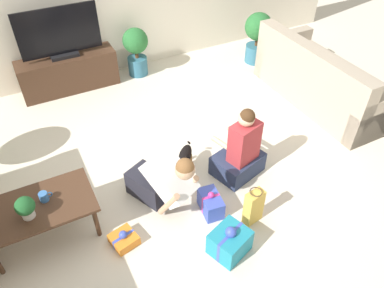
{
  "coord_description": "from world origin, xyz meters",
  "views": [
    {
      "loc": [
        -1.26,
        -2.7,
        3.02
      ],
      "look_at": [
        0.11,
        -0.05,
        0.45
      ],
      "focal_mm": 35.0,
      "sensor_mm": 36.0,
      "label": 1
    }
  ],
  "objects_px": {
    "sofa_right": "(323,82)",
    "potted_plant_back_right": "(136,49)",
    "potted_plant_corner_right": "(258,34)",
    "tabletop_plant": "(25,207)",
    "mug": "(44,197)",
    "gift_box_a": "(211,203)",
    "gift_box_b": "(230,242)",
    "coffee_table": "(38,209)",
    "gift_box_c": "(124,239)",
    "tv_console": "(69,73)",
    "tv": "(60,35)",
    "gift_bag_a": "(254,207)",
    "person_kneeling": "(163,180)",
    "dog": "(184,158)",
    "person_sitting": "(240,152)"
  },
  "relations": [
    {
      "from": "tv_console",
      "to": "potted_plant_corner_right",
      "type": "relative_size",
      "value": 1.68
    },
    {
      "from": "gift_box_a",
      "to": "coffee_table",
      "type": "bearing_deg",
      "value": 162.95
    },
    {
      "from": "tv_console",
      "to": "gift_box_c",
      "type": "xyz_separation_m",
      "value": [
        -0.22,
        -2.93,
        -0.21
      ]
    },
    {
      "from": "gift_bag_a",
      "to": "potted_plant_back_right",
      "type": "bearing_deg",
      "value": 89.38
    },
    {
      "from": "potted_plant_corner_right",
      "to": "tabletop_plant",
      "type": "bearing_deg",
      "value": -152.03
    },
    {
      "from": "coffee_table",
      "to": "gift_box_c",
      "type": "height_order",
      "value": "coffee_table"
    },
    {
      "from": "mug",
      "to": "tabletop_plant",
      "type": "height_order",
      "value": "tabletop_plant"
    },
    {
      "from": "tv_console",
      "to": "mug",
      "type": "height_order",
      "value": "tv_console"
    },
    {
      "from": "potted_plant_corner_right",
      "to": "tabletop_plant",
      "type": "distance_m",
      "value": 4.33
    },
    {
      "from": "potted_plant_back_right",
      "to": "dog",
      "type": "distance_m",
      "value": 2.33
    },
    {
      "from": "person_kneeling",
      "to": "mug",
      "type": "height_order",
      "value": "person_kneeling"
    },
    {
      "from": "coffee_table",
      "to": "tv",
      "type": "distance_m",
      "value": 2.67
    },
    {
      "from": "potted_plant_back_right",
      "to": "tv_console",
      "type": "bearing_deg",
      "value": 177.24
    },
    {
      "from": "sofa_right",
      "to": "coffee_table",
      "type": "height_order",
      "value": "sofa_right"
    },
    {
      "from": "potted_plant_back_right",
      "to": "gift_bag_a",
      "type": "distance_m",
      "value": 3.21
    },
    {
      "from": "gift_box_b",
      "to": "gift_bag_a",
      "type": "xyz_separation_m",
      "value": [
        0.39,
        0.2,
        0.07
      ]
    },
    {
      "from": "tv",
      "to": "dog",
      "type": "xyz_separation_m",
      "value": [
        0.7,
        -2.34,
        -0.62
      ]
    },
    {
      "from": "gift_box_a",
      "to": "gift_box_b",
      "type": "relative_size",
      "value": 0.8
    },
    {
      "from": "tv_console",
      "to": "person_kneeling",
      "type": "bearing_deg",
      "value": -83.27
    },
    {
      "from": "dog",
      "to": "gift_bag_a",
      "type": "distance_m",
      "value": 0.96
    },
    {
      "from": "gift_box_b",
      "to": "mug",
      "type": "bearing_deg",
      "value": 144.05
    },
    {
      "from": "coffee_table",
      "to": "person_sitting",
      "type": "distance_m",
      "value": 2.09
    },
    {
      "from": "tabletop_plant",
      "to": "gift_box_b",
      "type": "bearing_deg",
      "value": -29.57
    },
    {
      "from": "tv",
      "to": "coffee_table",
      "type": "bearing_deg",
      "value": -108.72
    },
    {
      "from": "tv_console",
      "to": "mug",
      "type": "bearing_deg",
      "value": -107.26
    },
    {
      "from": "person_sitting",
      "to": "tabletop_plant",
      "type": "height_order",
      "value": "person_sitting"
    },
    {
      "from": "dog",
      "to": "gift_box_c",
      "type": "relative_size",
      "value": 1.48
    },
    {
      "from": "mug",
      "to": "tabletop_plant",
      "type": "xyz_separation_m",
      "value": [
        -0.16,
        -0.13,
        0.08
      ]
    },
    {
      "from": "sofa_right",
      "to": "tv",
      "type": "distance_m",
      "value": 3.64
    },
    {
      "from": "gift_bag_a",
      "to": "gift_box_c",
      "type": "bearing_deg",
      "value": 164.97
    },
    {
      "from": "potted_plant_corner_right",
      "to": "person_kneeling",
      "type": "distance_m",
      "value": 3.33
    },
    {
      "from": "potted_plant_corner_right",
      "to": "gift_box_b",
      "type": "bearing_deg",
      "value": -128.25
    },
    {
      "from": "tv_console",
      "to": "dog",
      "type": "relative_size",
      "value": 3.4
    },
    {
      "from": "potted_plant_back_right",
      "to": "person_sitting",
      "type": "distance_m",
      "value": 2.59
    },
    {
      "from": "sofa_right",
      "to": "tv",
      "type": "xyz_separation_m",
      "value": [
        -3.05,
        1.93,
        0.53
      ]
    },
    {
      "from": "sofa_right",
      "to": "potted_plant_back_right",
      "type": "bearing_deg",
      "value": 47.01
    },
    {
      "from": "gift_bag_a",
      "to": "dog",
      "type": "bearing_deg",
      "value": 108.17
    },
    {
      "from": "tv",
      "to": "person_sitting",
      "type": "distance_m",
      "value": 2.96
    },
    {
      "from": "tv_console",
      "to": "gift_box_a",
      "type": "distance_m",
      "value": 3.05
    },
    {
      "from": "gift_box_a",
      "to": "mug",
      "type": "xyz_separation_m",
      "value": [
        -1.46,
        0.51,
        0.35
      ]
    },
    {
      "from": "potted_plant_back_right",
      "to": "sofa_right",
      "type": "bearing_deg",
      "value": -42.99
    },
    {
      "from": "tv_console",
      "to": "tv",
      "type": "relative_size",
      "value": 1.25
    },
    {
      "from": "coffee_table",
      "to": "gift_bag_a",
      "type": "relative_size",
      "value": 2.4
    },
    {
      "from": "tabletop_plant",
      "to": "coffee_table",
      "type": "bearing_deg",
      "value": 48.87
    },
    {
      "from": "gift_box_b",
      "to": "gift_bag_a",
      "type": "bearing_deg",
      "value": 26.99
    },
    {
      "from": "coffee_table",
      "to": "gift_box_a",
      "type": "relative_size",
      "value": 3.03
    },
    {
      "from": "mug",
      "to": "gift_box_a",
      "type": "bearing_deg",
      "value": -19.25
    },
    {
      "from": "tv",
      "to": "dog",
      "type": "height_order",
      "value": "tv"
    },
    {
      "from": "coffee_table",
      "to": "gift_box_b",
      "type": "relative_size",
      "value": 2.43
    },
    {
      "from": "gift_box_a",
      "to": "gift_bag_a",
      "type": "distance_m",
      "value": 0.43
    }
  ]
}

